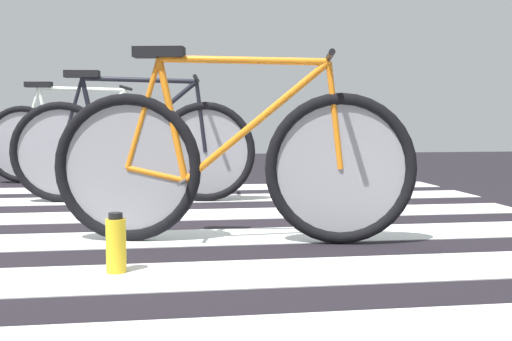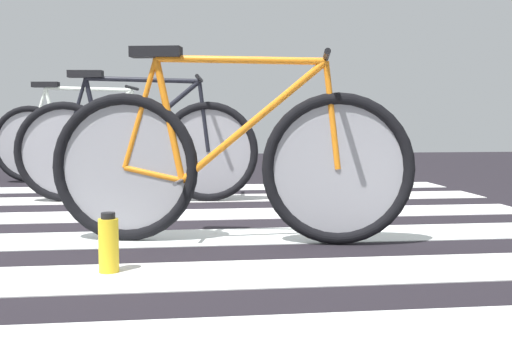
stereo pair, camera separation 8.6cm
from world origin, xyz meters
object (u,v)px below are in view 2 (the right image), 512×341
object	(u,v)px
bicycle_2_of_3	(136,148)
bicycle_3_of_3	(84,141)
bicycle_1_of_3	(229,163)
water_bottle	(109,244)

from	to	relation	value
bicycle_2_of_3	bicycle_3_of_3	bearing A→B (deg)	116.85
bicycle_2_of_3	bicycle_3_of_3	size ratio (longest dim) A/B	1.00
bicycle_1_of_3	bicycle_2_of_3	xyz separation A→B (m)	(-0.54, 1.57, 0.00)
bicycle_2_of_3	bicycle_3_of_3	world-z (taller)	same
water_bottle	bicycle_3_of_3	bearing A→B (deg)	99.50
bicycle_1_of_3	bicycle_2_of_3	distance (m)	1.66
bicycle_1_of_3	bicycle_3_of_3	world-z (taller)	same
bicycle_3_of_3	water_bottle	bearing A→B (deg)	-73.12
bicycle_2_of_3	bicycle_3_of_3	xyz separation A→B (m)	(-0.57, 1.44, 0.00)
bicycle_2_of_3	bicycle_3_of_3	distance (m)	1.55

